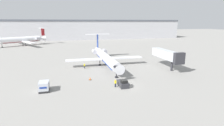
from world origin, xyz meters
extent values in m
plane|color=gray|center=(0.00, 0.00, 0.00)|extent=(600.00, 600.00, 0.00)
cube|color=#B2B2B7|center=(0.00, 120.00, 7.75)|extent=(180.00, 16.00, 15.49)
cube|color=#4C515B|center=(0.00, 120.00, 16.09)|extent=(180.00, 16.80, 1.20)
cylinder|color=white|center=(-0.03, 19.94, 3.00)|extent=(2.72, 27.62, 2.67)
cone|color=white|center=(0.00, 5.07, 3.00)|extent=(2.67, 2.14, 2.67)
cube|color=black|center=(0.00, 5.92, 3.47)|extent=(2.27, 0.70, 0.44)
cone|color=white|center=(-0.05, 35.22, 3.00)|extent=(2.41, 2.94, 2.40)
cube|color=navy|center=(-0.03, 19.94, 2.13)|extent=(2.44, 24.86, 0.20)
cube|color=white|center=(7.24, 21.34, 2.40)|extent=(11.86, 2.64, 0.36)
cube|color=white|center=(-7.29, 21.31, 2.40)|extent=(11.86, 2.64, 0.36)
cylinder|color=#ADADB7|center=(2.04, 31.55, 3.34)|extent=(1.67, 3.27, 1.67)
cylinder|color=#ADADB7|center=(-2.13, 31.54, 3.34)|extent=(1.67, 3.27, 1.67)
cube|color=navy|center=(-0.05, 35.81, 7.08)|extent=(0.24, 2.20, 5.49)
cube|color=white|center=(-0.05, 35.81, 9.83)|extent=(9.89, 1.82, 0.20)
cylinder|color=black|center=(-0.01, 7.14, 0.83)|extent=(0.24, 0.24, 1.67)
cylinder|color=black|center=(-0.01, 7.14, 0.20)|extent=(0.80, 0.80, 0.40)
cylinder|color=black|center=(-1.76, 21.92, 0.83)|extent=(0.24, 0.24, 1.67)
cylinder|color=black|center=(-1.76, 21.92, 0.20)|extent=(0.80, 0.80, 0.40)
cylinder|color=black|center=(1.71, 21.93, 0.83)|extent=(0.24, 0.24, 1.67)
cylinder|color=black|center=(1.71, 21.93, 0.20)|extent=(0.80, 0.80, 0.40)
cube|color=#2D2D33|center=(-0.30, 0.63, 0.56)|extent=(1.94, 3.87, 1.13)
cube|color=black|center=(-0.30, -0.22, 1.48)|extent=(1.36, 1.39, 0.70)
cube|color=black|center=(-0.30, 2.48, 0.40)|extent=(1.74, 0.30, 0.68)
cube|color=#232326|center=(-17.76, 2.06, 0.23)|extent=(2.02, 2.95, 0.45)
cube|color=#B7BCC6|center=(-17.76, 2.06, 1.29)|extent=(2.02, 2.95, 1.68)
cube|color=navy|center=(-17.76, 0.56, 1.29)|extent=(1.42, 0.04, 0.36)
cube|color=#232838|center=(-2.12, 0.57, 0.44)|extent=(0.32, 0.20, 0.88)
cube|color=yellow|center=(-2.12, 0.57, 1.23)|extent=(0.40, 0.24, 0.70)
sphere|color=tan|center=(-2.12, 0.57, 1.70)|extent=(0.26, 0.26, 0.26)
cube|color=#232838|center=(-7.37, 19.12, 0.41)|extent=(0.32, 0.20, 0.81)
cube|color=yellow|center=(-7.37, 19.12, 1.13)|extent=(0.40, 0.24, 0.64)
sphere|color=tan|center=(-7.37, 19.12, 1.57)|extent=(0.24, 0.24, 0.24)
cube|color=black|center=(-7.13, 7.05, 0.02)|extent=(0.58, 0.58, 0.04)
cone|color=orange|center=(-7.13, 7.05, 0.40)|extent=(0.42, 0.42, 0.73)
cylinder|color=white|center=(-40.62, 85.74, 3.82)|extent=(22.19, 15.44, 3.73)
cone|color=white|center=(-28.73, 92.92, 3.82)|extent=(5.25, 4.99, 3.36)
cube|color=maroon|center=(-40.62, 85.74, 2.60)|extent=(19.97, 13.89, 0.20)
cube|color=white|center=(-34.68, 78.20, 2.98)|extent=(10.66, 14.76, 0.36)
cube|color=white|center=(-44.53, 94.50, 2.98)|extent=(10.66, 14.76, 0.36)
cylinder|color=#ADADB7|center=(-30.68, 88.52, 4.28)|extent=(3.60, 3.26, 2.00)
cylinder|color=#ADADB7|center=(-33.54, 93.25, 4.28)|extent=(3.60, 3.26, 2.00)
cube|color=maroon|center=(-28.03, 93.35, 8.18)|extent=(2.01, 1.34, 5.00)
cube|color=white|center=(-28.03, 93.35, 10.68)|extent=(6.20, 8.63, 0.20)
cylinder|color=black|center=(-49.89, 80.14, 0.98)|extent=(0.24, 0.24, 1.95)
cylinder|color=black|center=(-49.89, 80.14, 0.20)|extent=(0.80, 0.80, 0.40)
cylinder|color=black|center=(-40.35, 88.74, 0.98)|extent=(0.24, 0.24, 1.95)
cylinder|color=black|center=(-40.35, 88.74, 0.20)|extent=(0.80, 0.80, 0.40)
cylinder|color=black|center=(-37.84, 84.59, 0.98)|extent=(0.24, 0.24, 1.95)
cylinder|color=black|center=(-37.84, 84.59, 0.20)|extent=(0.80, 0.80, 0.40)
cylinder|color=#2D2D33|center=(18.39, 9.64, 1.60)|extent=(0.70, 0.70, 3.20)
cube|color=#B2B7BC|center=(18.39, 13.64, 4.50)|extent=(2.60, 13.33, 2.60)
cube|color=#2D2D33|center=(18.39, 6.38, 4.50)|extent=(3.20, 1.20, 3.38)
camera|label=1|loc=(-12.41, -36.09, 14.60)|focal=28.00mm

